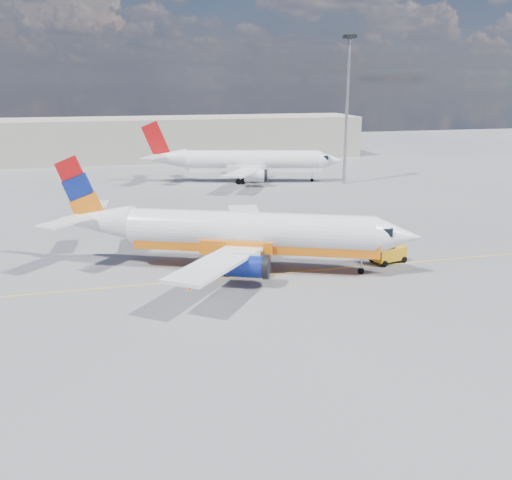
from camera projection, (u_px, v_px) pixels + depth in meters
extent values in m
plane|color=#59595D|center=(244.00, 290.00, 42.70)|extent=(240.00, 240.00, 0.00)
cube|color=yellow|center=(235.00, 277.00, 45.49)|extent=(70.00, 0.15, 0.01)
cube|color=#A9A392|center=(183.00, 138.00, 112.74)|extent=(70.00, 14.00, 8.00)
cylinder|color=white|center=(250.00, 231.00, 46.66)|extent=(19.69, 10.65, 3.10)
cone|color=white|center=(398.00, 236.00, 44.96)|extent=(4.57, 4.27, 3.10)
cone|color=white|center=(97.00, 221.00, 48.48)|extent=(7.03, 5.19, 2.95)
cube|color=black|center=(382.00, 230.00, 45.00)|extent=(2.24, 2.54, 0.64)
cube|color=orange|center=(255.00, 243.00, 46.88)|extent=(19.48, 10.15, 1.09)
cube|color=white|center=(246.00, 221.00, 53.16)|extent=(4.57, 11.26, 0.73)
cube|color=white|center=(217.00, 263.00, 41.01)|extent=(8.90, 10.51, 0.73)
cylinder|color=navy|center=(262.00, 237.00, 50.96)|extent=(3.70, 2.87, 1.73)
cylinder|color=navy|center=(247.00, 266.00, 43.15)|extent=(3.70, 2.87, 1.73)
cylinder|color=black|center=(278.00, 238.00, 50.75)|extent=(1.16, 1.94, 1.92)
cylinder|color=black|center=(266.00, 267.00, 42.94)|extent=(1.16, 1.94, 1.92)
cube|color=orange|center=(79.00, 188.00, 47.92)|extent=(4.05, 1.91, 5.69)
cube|color=white|center=(95.00, 206.00, 51.29)|extent=(2.39, 4.71, 0.16)
cube|color=white|center=(65.00, 222.00, 45.74)|extent=(4.50, 4.76, 0.16)
cylinder|color=#9898A0|center=(361.00, 261.00, 45.93)|extent=(0.22, 0.22, 1.92)
cylinder|color=black|center=(361.00, 271.00, 46.17)|extent=(0.56, 0.40, 0.51)
cylinder|color=black|center=(233.00, 255.00, 49.79)|extent=(0.89, 0.64, 0.82)
cylinder|color=black|center=(223.00, 271.00, 45.62)|extent=(0.89, 0.64, 0.82)
cylinder|color=white|center=(253.00, 160.00, 86.79)|extent=(20.24, 7.89, 3.10)
cone|color=white|center=(330.00, 160.00, 86.83)|extent=(4.30, 3.90, 3.10)
cone|color=white|center=(166.00, 158.00, 86.66)|extent=(6.92, 4.41, 2.95)
cube|color=black|center=(322.00, 157.00, 86.69)|extent=(2.02, 2.41, 0.64)
cube|color=white|center=(256.00, 167.00, 87.08)|extent=(20.10, 7.36, 1.10)
cube|color=white|center=(244.00, 160.00, 93.16)|extent=(2.93, 10.96, 0.73)
cube|color=white|center=(243.00, 172.00, 80.86)|extent=(7.73, 11.04, 0.73)
cylinder|color=white|center=(256.00, 167.00, 91.20)|extent=(3.61, 2.48, 1.73)
cylinder|color=white|center=(256.00, 176.00, 83.30)|extent=(3.61, 2.48, 1.73)
cylinder|color=black|center=(265.00, 167.00, 91.21)|extent=(0.91, 1.97, 1.92)
cylinder|color=black|center=(266.00, 176.00, 83.30)|extent=(0.91, 1.97, 1.92)
cube|color=#B30D10|center=(156.00, 140.00, 85.90)|extent=(4.22, 1.31, 5.70)
cube|color=white|center=(160.00, 152.00, 89.31)|extent=(2.32, 4.69, 0.16)
cube|color=white|center=(153.00, 157.00, 83.69)|extent=(4.13, 4.93, 0.16)
cylinder|color=#9898A0|center=(312.00, 174.00, 87.40)|extent=(0.20, 0.20, 1.92)
cylinder|color=black|center=(312.00, 180.00, 87.64)|extent=(0.55, 0.34, 0.51)
cylinder|color=black|center=(241.00, 177.00, 89.68)|extent=(0.88, 0.54, 0.82)
cylinder|color=black|center=(240.00, 182.00, 85.46)|extent=(0.88, 0.54, 0.82)
cylinder|color=black|center=(372.00, 259.00, 49.20)|extent=(0.59, 0.37, 0.55)
cylinder|color=black|center=(385.00, 264.00, 47.91)|extent=(0.59, 0.37, 0.55)
cylinder|color=black|center=(391.00, 255.00, 50.27)|extent=(0.59, 0.37, 0.55)
cylinder|color=black|center=(404.00, 260.00, 48.98)|extent=(0.59, 0.37, 0.55)
cube|color=gold|center=(388.00, 253.00, 48.94)|extent=(3.19, 2.28, 1.10)
cube|color=black|center=(384.00, 244.00, 48.43)|extent=(1.64, 1.64, 0.66)
cube|color=white|center=(189.00, 290.00, 42.73)|extent=(0.37, 0.37, 0.04)
cone|color=#E86209|center=(189.00, 286.00, 42.66)|extent=(0.32, 0.32, 0.48)
cylinder|color=#9898A0|center=(347.00, 114.00, 83.41)|extent=(0.46, 0.46, 20.71)
cube|color=black|center=(350.00, 37.00, 80.51)|extent=(1.55, 1.55, 0.52)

